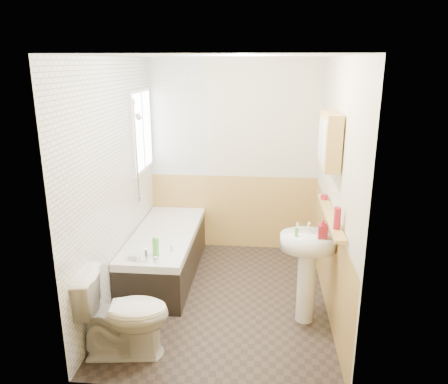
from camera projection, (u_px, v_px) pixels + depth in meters
The scene contains 26 objects.
floor at pixel (223, 298), 4.72m from camera, with size 2.80×2.80×0.00m, color black.
ceiling at pixel (222, 56), 4.00m from camera, with size 2.80×2.80×0.00m, color white.
wall_back at pixel (233, 157), 5.70m from camera, with size 2.20×0.02×2.50m, color beige.
wall_front at pixel (203, 243), 3.01m from camera, with size 2.20×0.02×2.50m, color beige.
wall_left at pixel (115, 184), 4.46m from camera, with size 0.02×2.80×2.50m, color beige.
wall_right at pixel (336, 190), 4.26m from camera, with size 0.02×2.80×2.50m, color beige.
wainscot_right at pixel (328, 260), 4.48m from camera, with size 0.01×2.80×1.00m, color tan.
wainscot_front at pixel (205, 335), 3.25m from camera, with size 2.20×0.01×1.00m, color tan.
wainscot_back at pixel (232, 212), 5.90m from camera, with size 2.20×0.01×1.00m, color tan.
tile_cladding_left at pixel (117, 184), 4.45m from camera, with size 0.01×2.80×2.50m, color white.
tile_return_back at pixel (177, 118), 5.60m from camera, with size 0.75×0.01×1.50m, color white.
window at pixel (142, 131), 5.24m from camera, with size 0.03×0.79×0.99m.
bathtub at pixel (165, 252), 5.16m from camera, with size 0.70×1.79×0.68m.
shower_riser at pixel (137, 143), 4.94m from camera, with size 0.11×0.08×1.21m.
toilet at pixel (123, 314), 3.72m from camera, with size 0.44×0.79×0.78m, color white.
sink at pixel (307, 260), 4.14m from camera, with size 0.53×0.43×1.02m.
pine_shelf at pixel (330, 215), 4.11m from camera, with size 0.10×1.29×0.03m, color tan.
medicine_cabinet at pixel (330, 140), 4.07m from camera, with size 0.14×0.57×0.52m.
foam_can at pixel (337, 218), 3.71m from camera, with size 0.06×0.06×0.19m, color maroon.
green_bottle at pixel (336, 215), 3.77m from camera, with size 0.04×0.04×0.21m, color silver.
black_jar at pixel (324, 197), 4.54m from camera, with size 0.08×0.08×0.05m, color maroon.
soap_bottle at pixel (323, 233), 3.97m from camera, with size 0.08×0.19×0.09m, color maroon.
clear_bottle at pixel (296, 232), 4.01m from camera, with size 0.03×0.03×0.09m, color #59C647.
blue_gel at pixel (156, 247), 4.44m from camera, with size 0.05×0.03×0.20m, color #59C647.
cream_jar at pixel (132, 257), 4.38m from camera, with size 0.08×0.08×0.05m, color silver.
orange_bottle at pixel (172, 249), 4.55m from camera, with size 0.02×0.02×0.07m, color silver.
Camera 1 is at (0.40, -4.17, 2.45)m, focal length 35.00 mm.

